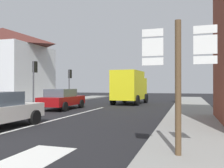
# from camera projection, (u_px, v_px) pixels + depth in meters

# --- Properties ---
(ground_plane) EXTENTS (80.00, 80.00, 0.00)m
(ground_plane) POSITION_uv_depth(u_px,v_px,m) (93.00, 110.00, 17.09)
(ground_plane) COLOR black
(sidewalk_right) EXTENTS (2.84, 44.00, 0.14)m
(sidewalk_right) POSITION_uv_depth(u_px,v_px,m) (194.00, 116.00, 13.21)
(sidewalk_right) COLOR gray
(sidewalk_right) RESTS_ON ground
(lane_centre_stripe) EXTENTS (0.16, 12.00, 0.01)m
(lane_centre_stripe) POSITION_uv_depth(u_px,v_px,m) (66.00, 117.00, 13.27)
(lane_centre_stripe) COLOR silver
(lane_centre_stripe) RESTS_ON ground
(lane_turn_arrow) EXTENTS (1.20, 2.20, 0.01)m
(lane_turn_arrow) POSITION_uv_depth(u_px,v_px,m) (34.00, 158.00, 5.74)
(lane_turn_arrow) COLOR silver
(lane_turn_arrow) RESTS_ON ground
(clapboard_house_left) EXTENTS (9.12, 8.41, 7.89)m
(clapboard_house_left) POSITION_uv_depth(u_px,v_px,m) (3.00, 64.00, 26.02)
(clapboard_house_left) COLOR silver
(clapboard_house_left) RESTS_ON ground
(sedan_far) EXTENTS (2.01, 4.22, 1.47)m
(sedan_far) POSITION_uv_depth(u_px,v_px,m) (62.00, 99.00, 17.58)
(sedan_far) COLOR maroon
(sedan_far) RESTS_ON ground
(delivery_truck) EXTENTS (2.73, 5.12, 3.05)m
(delivery_truck) POSITION_uv_depth(u_px,v_px,m) (130.00, 86.00, 22.65)
(delivery_truck) COLOR yellow
(delivery_truck) RESTS_ON ground
(route_sign_post) EXTENTS (1.66, 0.14, 3.20)m
(route_sign_post) POSITION_uv_depth(u_px,v_px,m) (178.00, 77.00, 5.55)
(route_sign_post) COLOR brown
(route_sign_post) RESTS_ON ground
(traffic_light_far_left) EXTENTS (0.30, 0.49, 3.40)m
(traffic_light_far_left) POSITION_uv_depth(u_px,v_px,m) (70.00, 78.00, 25.65)
(traffic_light_far_left) COLOR #47474C
(traffic_light_far_left) RESTS_ON ground
(traffic_light_near_left) EXTENTS (0.30, 0.49, 3.68)m
(traffic_light_near_left) POSITION_uv_depth(u_px,v_px,m) (35.00, 73.00, 19.75)
(traffic_light_near_left) COLOR #47474C
(traffic_light_near_left) RESTS_ON ground
(traffic_light_far_right) EXTENTS (0.30, 0.49, 3.47)m
(traffic_light_far_right) POSITION_uv_depth(u_px,v_px,m) (179.00, 77.00, 23.61)
(traffic_light_far_right) COLOR #47474C
(traffic_light_far_right) RESTS_ON ground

